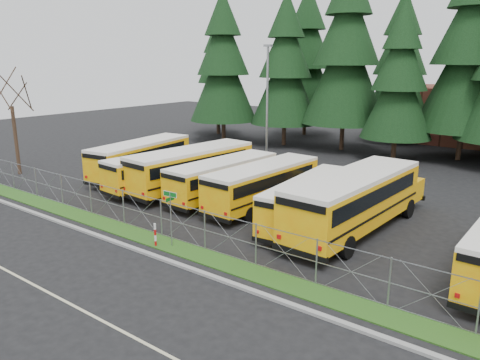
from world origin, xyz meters
name	(u,v)px	position (x,y,z in m)	size (l,w,h in m)	color
ground	(234,248)	(0.00, 0.00, 0.00)	(120.00, 120.00, 0.00)	black
curb	(191,269)	(0.00, -3.10, 0.06)	(50.00, 0.25, 0.12)	gray
grass_verge	(212,259)	(0.00, -1.70, 0.03)	(50.00, 1.40, 0.06)	#1F4E16
road_lane_line	(96,318)	(0.00, -8.00, 0.01)	(50.00, 0.12, 0.01)	beige
chainlink_fence	(221,235)	(0.00, -1.00, 1.00)	(44.00, 0.10, 2.00)	gray
bus_0	(144,159)	(-14.37, 7.06, 1.43)	(2.57, 10.90, 2.86)	#FD9A07
bus_1	(164,171)	(-10.71, 5.68, 1.29)	(2.32, 9.84, 2.58)	#FD9A07
bus_2	(196,169)	(-8.57, 6.68, 1.51)	(2.71, 11.49, 3.01)	#FD9A07
bus_3	(227,179)	(-5.57, 6.37, 1.32)	(2.37, 10.06, 2.64)	#FD9A07
bus_4	(267,186)	(-2.50, 6.48, 1.36)	(2.44, 10.34, 2.71)	#FD9A07
bus_5	(313,202)	(1.43, 5.26, 1.31)	(2.37, 10.03, 2.63)	#FD9A07
bus_6	(358,202)	(3.77, 5.81, 1.61)	(2.90, 12.30, 3.22)	#FD9A07
street_sign	(170,207)	(-2.57, -1.69, 2.03)	(0.84, 0.55, 2.81)	gray
striped_bollard	(155,235)	(-3.20, -2.18, 0.60)	(0.11, 0.11, 1.20)	#B20C0C
light_standard	(267,102)	(-9.14, 16.30, 5.50)	(0.70, 0.35, 10.14)	gray
conifer_0	(218,77)	(-24.03, 27.64, 6.90)	(6.24, 6.24, 13.79)	black
conifer_1	(223,67)	(-19.87, 23.60, 8.13)	(7.35, 7.35, 16.25)	black
conifer_2	(285,70)	(-13.34, 25.84, 7.90)	(7.15, 7.15, 15.80)	black
conifer_3	(346,56)	(-7.16, 27.05, 9.30)	(8.41, 8.41, 18.61)	black
conifer_4	(399,83)	(-1.17, 25.28, 6.98)	(6.31, 6.31, 13.95)	black
conifer_5	(470,54)	(3.59, 28.83, 9.41)	(8.51, 8.51, 18.81)	black
conifer_10	(307,61)	(-15.20, 33.53, 8.76)	(7.92, 7.92, 17.52)	black
conifer_11	(400,67)	(-4.53, 34.99, 8.15)	(7.37, 7.37, 16.29)	black
bare_tree_1	(14,126)	(-23.19, 1.64, 3.88)	(5.43, 5.43, 7.75)	#312215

